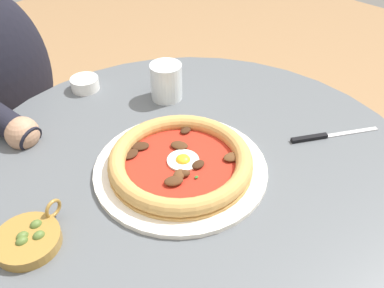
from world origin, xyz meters
name	(u,v)px	position (x,y,z in m)	size (l,w,h in m)	color
dining_table	(192,223)	(0.00, 0.00, 0.57)	(0.92, 0.92, 0.72)	#565B60
pizza_on_plate	(181,163)	(0.02, -0.02, 0.74)	(0.33, 0.33, 0.04)	white
water_glass	(166,84)	(-0.14, -0.22, 0.76)	(0.07, 0.07, 0.09)	silver
steak_knife	(322,136)	(-0.26, 0.13, 0.73)	(0.17, 0.12, 0.01)	silver
ramekin_capers	(85,83)	(-0.03, -0.39, 0.74)	(0.07, 0.07, 0.03)	white
olive_pan	(29,239)	(0.30, -0.07, 0.73)	(0.13, 0.10, 0.04)	olive
diner_person	(12,142)	(0.10, -0.64, 0.50)	(0.39, 0.53, 1.12)	#282833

